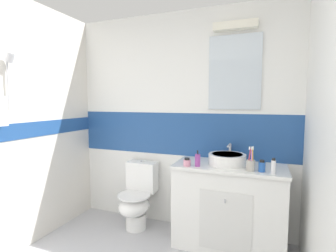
{
  "coord_description": "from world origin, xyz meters",
  "views": [
    {
      "loc": [
        0.93,
        -0.4,
        1.48
      ],
      "look_at": [
        0.04,
        1.91,
        1.24
      ],
      "focal_mm": 27.06,
      "sensor_mm": 36.0,
      "label": 1
    }
  ],
  "objects": [
    {
      "name": "sink_basin",
      "position": [
        0.59,
        2.16,
        0.91
      ],
      "size": [
        0.37,
        0.42,
        0.19
      ],
      "color": "white",
      "rests_on": "vanity_cabinet"
    },
    {
      "name": "toothbrush_cup",
      "position": [
        0.82,
        1.99,
        0.91
      ],
      "size": [
        0.08,
        0.08,
        0.23
      ],
      "color": "#B2ADA3",
      "rests_on": "vanity_cabinet"
    },
    {
      "name": "wall_back_tiled",
      "position": [
        0.01,
        2.45,
        1.26
      ],
      "size": [
        3.2,
        0.2,
        2.5
      ],
      "color": "white",
      "rests_on": "ground_plane"
    },
    {
      "name": "soap_dispenser",
      "position": [
        0.33,
        1.98,
        0.91
      ],
      "size": [
        0.05,
        0.05,
        0.16
      ],
      "color": "#993F99",
      "rests_on": "vanity_cabinet"
    },
    {
      "name": "toilet",
      "position": [
        -0.44,
        2.16,
        0.36
      ],
      "size": [
        0.37,
        0.5,
        0.77
      ],
      "color": "white",
      "rests_on": "ground_plane"
    },
    {
      "name": "hair_gel_jar",
      "position": [
        0.23,
        1.96,
        0.89
      ],
      "size": [
        0.07,
        0.07,
        0.08
      ],
      "color": "pink",
      "rests_on": "vanity_cabinet"
    },
    {
      "name": "vanity_cabinet",
      "position": [
        0.61,
        2.15,
        0.43
      ],
      "size": [
        1.09,
        0.53,
        0.85
      ],
      "color": "white",
      "rests_on": "ground_plane"
    },
    {
      "name": "deodorant_spray_can",
      "position": [
        1.01,
        1.96,
        0.92
      ],
      "size": [
        0.04,
        0.04,
        0.14
      ],
      "color": "white",
      "rests_on": "vanity_cabinet"
    },
    {
      "name": "lotion_bottle_short",
      "position": [
        0.92,
        1.99,
        0.9
      ],
      "size": [
        0.06,
        0.06,
        0.11
      ],
      "color": "#2659B2",
      "rests_on": "vanity_cabinet"
    }
  ]
}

